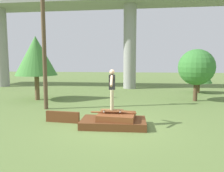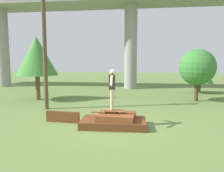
% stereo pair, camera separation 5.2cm
% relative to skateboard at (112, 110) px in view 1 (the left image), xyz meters
% --- Properties ---
extents(ground_plane, '(80.00, 80.00, 0.00)m').
position_rel_skateboard_xyz_m(ground_plane, '(0.05, 0.01, -0.62)').
color(ground_plane, olive).
extents(scrap_pile, '(2.42, 1.38, 0.55)m').
position_rel_skateboard_xyz_m(scrap_pile, '(0.08, 0.01, -0.42)').
color(scrap_pile, '#5B3319').
rests_on(scrap_pile, ground_plane).
extents(scrap_plank_loose, '(1.38, 0.22, 0.44)m').
position_rel_skateboard_xyz_m(scrap_plank_loose, '(-1.99, 0.27, -0.40)').
color(scrap_plank_loose, '#5B3319').
rests_on(scrap_plank_loose, ground_plane).
extents(skateboard, '(0.85, 0.28, 0.09)m').
position_rel_skateboard_xyz_m(skateboard, '(0.00, 0.00, 0.00)').
color(skateboard, brown).
rests_on(skateboard, scrap_pile).
extents(skater, '(0.23, 1.10, 1.46)m').
position_rel_skateboard_xyz_m(skater, '(0.00, 0.00, 0.85)').
color(skater, '#C6B78E').
rests_on(skater, skateboard).
extents(highway_overpass, '(44.00, 3.49, 7.85)m').
position_rel_skateboard_xyz_m(highway_overpass, '(0.05, 11.58, 6.06)').
color(highway_overpass, gray).
rests_on(highway_overpass, ground_plane).
extents(utility_pole, '(1.30, 0.20, 6.24)m').
position_rel_skateboard_xyz_m(utility_pole, '(-3.68, 2.51, 2.62)').
color(utility_pole, brown).
rests_on(utility_pole, ground_plane).
extents(tree_behind_left, '(2.15, 2.15, 3.12)m').
position_rel_skateboard_xyz_m(tree_behind_left, '(4.31, 5.81, 1.41)').
color(tree_behind_left, '#4C3823').
rests_on(tree_behind_left, ground_plane).
extents(tree_behind_right, '(2.53, 2.53, 3.92)m').
position_rel_skateboard_xyz_m(tree_behind_right, '(-5.35, 4.96, 2.09)').
color(tree_behind_right, brown).
rests_on(tree_behind_right, ground_plane).
extents(tree_mid_back, '(1.90, 1.90, 2.46)m').
position_rel_skateboard_xyz_m(tree_mid_back, '(5.39, 9.35, 0.99)').
color(tree_mid_back, brown).
rests_on(tree_mid_back, ground_plane).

